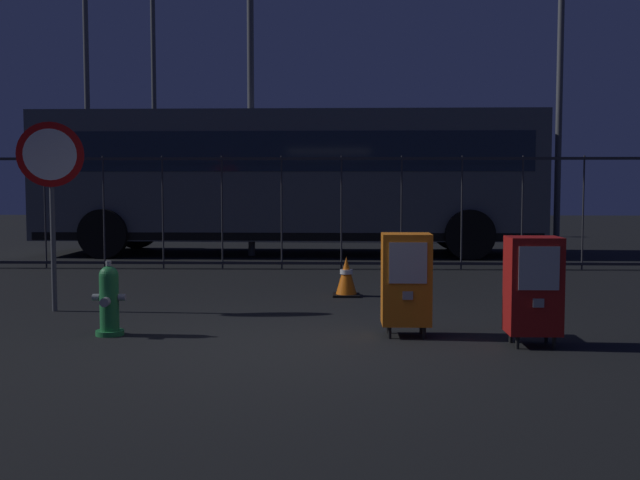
% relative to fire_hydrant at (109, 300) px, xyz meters
% --- Properties ---
extents(ground_plane, '(60.00, 60.00, 0.00)m').
position_rel_fire_hydrant_xyz_m(ground_plane, '(1.78, -0.41, -0.35)').
color(ground_plane, black).
extents(fire_hydrant, '(0.33, 0.31, 0.75)m').
position_rel_fire_hydrant_xyz_m(fire_hydrant, '(0.00, 0.00, 0.00)').
color(fire_hydrant, '#1E7238').
rests_on(fire_hydrant, ground_plane).
extents(newspaper_box_primary, '(0.48, 0.42, 1.02)m').
position_rel_fire_hydrant_xyz_m(newspaper_box_primary, '(2.95, 0.04, 0.22)').
color(newspaper_box_primary, black).
rests_on(newspaper_box_primary, ground_plane).
extents(newspaper_box_secondary, '(0.48, 0.42, 1.02)m').
position_rel_fire_hydrant_xyz_m(newspaper_box_secondary, '(4.09, -0.40, 0.22)').
color(newspaper_box_secondary, black).
rests_on(newspaper_box_secondary, ground_plane).
extents(stop_sign, '(0.71, 0.31, 2.23)m').
position_rel_fire_hydrant_xyz_m(stop_sign, '(-1.09, 1.42, 1.25)').
color(stop_sign, '#4C4F54').
rests_on(stop_sign, ground_plane).
extents(traffic_cone, '(0.36, 0.36, 0.53)m').
position_rel_fire_hydrant_xyz_m(traffic_cone, '(2.38, 2.77, -0.09)').
color(traffic_cone, black).
rests_on(traffic_cone, ground_plane).
extents(fence_barrier, '(18.03, 0.04, 2.00)m').
position_rel_fire_hydrant_xyz_m(fence_barrier, '(1.78, 6.12, 0.67)').
color(fence_barrier, '#2D2D33').
rests_on(fence_barrier, ground_plane).
extents(bus_near, '(10.52, 2.85, 3.00)m').
position_rel_fire_hydrant_xyz_m(bus_near, '(1.19, 9.12, 1.36)').
color(bus_near, '#4C5156').
rests_on(bus_near, ground_plane).
extents(street_light_near_left, '(0.32, 0.32, 6.98)m').
position_rel_fire_hydrant_xyz_m(street_light_near_left, '(0.42, 8.62, 3.70)').
color(street_light_near_left, '#4C4F54').
rests_on(street_light_near_left, ground_plane).
extents(street_light_near_right, '(0.32, 0.32, 6.87)m').
position_rel_fire_hydrant_xyz_m(street_light_near_right, '(-4.33, 12.65, 3.64)').
color(street_light_near_right, '#4C4F54').
rests_on(street_light_near_right, ground_plane).
extents(street_light_far_left, '(0.32, 0.32, 6.57)m').
position_rel_fire_hydrant_xyz_m(street_light_far_left, '(7.09, 9.76, 3.49)').
color(street_light_far_left, '#4C4F54').
rests_on(street_light_far_left, ground_plane).
extents(street_light_far_right, '(0.32, 0.32, 8.69)m').
position_rel_fire_hydrant_xyz_m(street_light_far_right, '(-3.20, 15.24, 4.58)').
color(street_light_far_right, '#4C4F54').
rests_on(street_light_far_right, ground_plane).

